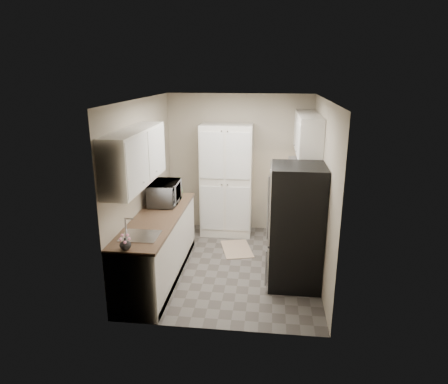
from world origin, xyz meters
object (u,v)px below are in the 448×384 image
at_px(pantry_cabinet, 227,180).
at_px(toaster_oven, 299,181).
at_px(wine_bottle, 171,190).
at_px(electric_range, 294,230).
at_px(microwave, 165,193).
at_px(refrigerator, 296,227).

relative_size(pantry_cabinet, toaster_oven, 5.32).
xyz_separation_m(pantry_cabinet, wine_bottle, (-0.78, -0.91, 0.06)).
bearing_deg(toaster_oven, pantry_cabinet, 167.62).
bearing_deg(electric_range, microwave, -172.93).
bearing_deg(pantry_cabinet, electric_range, -38.22).
relative_size(electric_range, wine_bottle, 4.08).
distance_m(refrigerator, microwave, 2.05).
distance_m(pantry_cabinet, refrigerator, 2.07).
bearing_deg(microwave, electric_range, -84.67).
bearing_deg(toaster_oven, electric_range, -107.14).
bearing_deg(toaster_oven, microwave, -162.45).
relative_size(electric_range, refrigerator, 0.66).
height_order(electric_range, toaster_oven, toaster_oven).
bearing_deg(microwave, toaster_oven, -62.95).
distance_m(refrigerator, wine_bottle, 2.10).
height_order(refrigerator, toaster_oven, refrigerator).
relative_size(pantry_cabinet, microwave, 3.28).
relative_size(microwave, toaster_oven, 1.62).
relative_size(electric_range, microwave, 1.85).
xyz_separation_m(microwave, toaster_oven, (2.09, 1.15, -0.06)).
bearing_deg(refrigerator, toaster_oven, 85.70).
height_order(pantry_cabinet, wine_bottle, pantry_cabinet).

